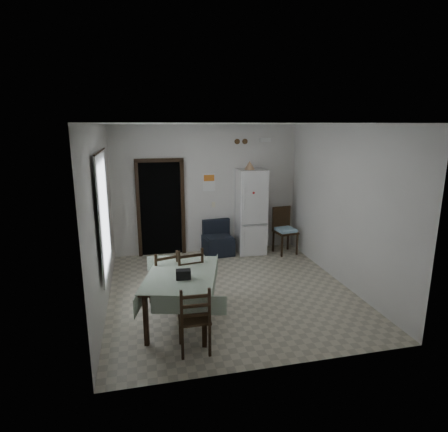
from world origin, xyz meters
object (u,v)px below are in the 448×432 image
Objects in this scene: corner_chair at (285,231)px; dining_chair_far_left at (163,277)px; fridge at (251,212)px; dining_chair_near_head at (194,317)px; navy_seat at (218,238)px; dining_chair_far_right at (188,276)px; dining_table at (182,298)px.

dining_chair_far_left is at bearing -154.82° from corner_chair.
corner_chair is (0.75, -0.26, -0.43)m from fridge.
fridge reaches higher than corner_chair.
navy_seat is at bearing -105.04° from dining_chair_near_head.
dining_chair_far_left is 0.40m from dining_chair_far_right.
dining_chair_near_head is at bearing -136.85° from corner_chair.
corner_chair is at bearing -126.22° from dining_chair_near_head.
dining_chair_far_right is at bearing 88.46° from dining_table.
dining_chair_far_right is at bearing -119.21° from navy_seat.
corner_chair reaches higher than dining_chair_near_head.
dining_chair_near_head is (-2.60, -3.34, -0.06)m from corner_chair.
dining_chair_far_left is at bearing -21.24° from dining_chair_far_right.
navy_seat is 0.76× the size of dining_chair_far_right.
dining_table is 0.65m from dining_chair_far_left.
dining_chair_far_left is (-0.23, 0.60, 0.09)m from dining_table.
dining_chair_far_left reaches higher than dining_table.
corner_chair reaches higher than navy_seat.
dining_chair_near_head is at bearing -114.89° from fridge.
dining_table is (-1.91, -2.83, -0.57)m from fridge.
dining_chair_far_right is (0.16, 0.52, 0.12)m from dining_table.
dining_table is 1.59× the size of dining_chair_near_head.
corner_chair is (1.52, -0.26, 0.14)m from navy_seat.
corner_chair reaches higher than dining_chair_far_right.
fridge is 2.50× the size of navy_seat.
dining_chair_near_head is at bearing -112.71° from navy_seat.
dining_table is at bearing -121.79° from fridge.
dining_table is at bearing 64.32° from dining_chair_far_right.
corner_chair is 1.10× the size of dining_chair_far_left.
corner_chair is 3.70m from dining_table.
dining_chair_near_head is (-0.09, -1.29, -0.04)m from dining_chair_far_right.
dining_chair_near_head is at bearing 77.05° from dining_chair_far_right.
corner_chair reaches higher than dining_chair_far_left.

